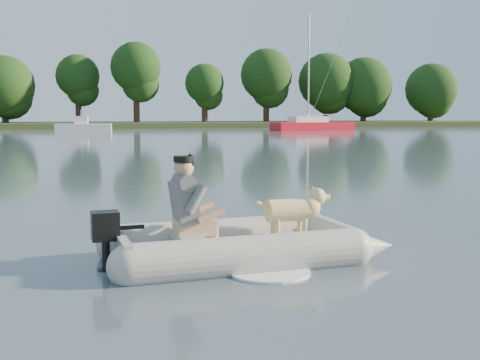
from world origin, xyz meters
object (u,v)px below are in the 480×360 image
object	(u,v)px
motorboat	(84,122)
man	(186,199)
dog	(289,214)
sailboat	(312,125)
dinghy	(242,212)

from	to	relation	value
motorboat	man	bearing A→B (deg)	-83.28
dog	sailboat	xyz separation A→B (m)	(18.17, 46.30, -0.03)
man	dinghy	bearing A→B (deg)	-4.24
dinghy	motorboat	bearing A→B (deg)	88.13
dog	sailboat	size ratio (longest dim) A/B	0.08
motorboat	dinghy	bearing A→B (deg)	-82.43
man	dog	bearing A→B (deg)	-0.00
man	dog	distance (m)	1.35
motorboat	sailboat	xyz separation A→B (m)	(20.83, 0.19, -0.45)
man	motorboat	bearing A→B (deg)	87.27
dog	motorboat	xyz separation A→B (m)	(-2.66, 46.11, 0.42)
dinghy	sailboat	world-z (taller)	sailboat
man	motorboat	world-z (taller)	motorboat
dinghy	man	distance (m)	0.71
man	motorboat	distance (m)	46.24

